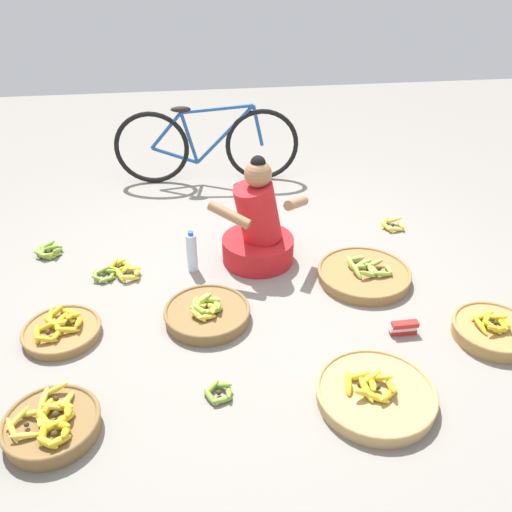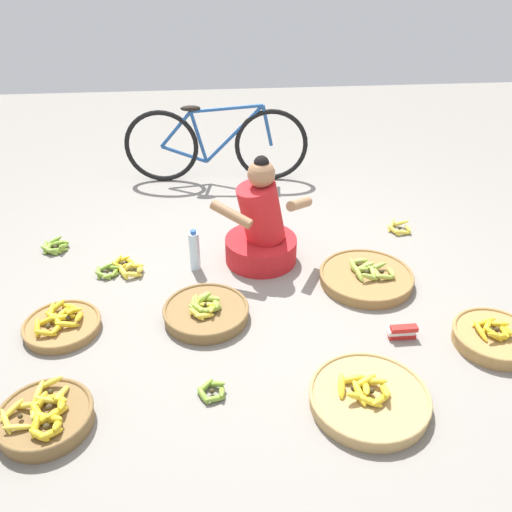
{
  "view_description": "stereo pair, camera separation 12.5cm",
  "coord_description": "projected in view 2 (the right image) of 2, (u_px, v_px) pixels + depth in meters",
  "views": [
    {
      "loc": [
        -0.38,
        -3.0,
        2.13
      ],
      "look_at": [
        0.0,
        -0.2,
        0.35
      ],
      "focal_mm": 37.61,
      "sensor_mm": 36.0,
      "label": 1
    },
    {
      "loc": [
        -0.25,
        -3.01,
        2.13
      ],
      "look_at": [
        0.0,
        -0.2,
        0.35
      ],
      "focal_mm": 37.61,
      "sensor_mm": 36.0,
      "label": 2
    }
  ],
  "objects": [
    {
      "name": "loose_bananas_back_center",
      "position": [
        212.0,
        391.0,
        2.82
      ],
      "size": [
        0.17,
        0.17,
        0.07
      ],
      "color": "olive",
      "rests_on": "ground"
    },
    {
      "name": "banana_basket_back_right",
      "position": [
        369.0,
        398.0,
        2.75
      ],
      "size": [
        0.63,
        0.63,
        0.15
      ],
      "color": "tan",
      "rests_on": "ground"
    },
    {
      "name": "bicycle_leaning",
      "position": [
        216.0,
        144.0,
        4.97
      ],
      "size": [
        1.7,
        0.14,
        0.73
      ],
      "color": "black",
      "rests_on": "ground"
    },
    {
      "name": "packet_carton_stack",
      "position": [
        402.0,
        332.0,
        3.2
      ],
      "size": [
        0.17,
        0.06,
        0.09
      ],
      "color": "red",
      "rests_on": "ground"
    },
    {
      "name": "banana_basket_front_right",
      "position": [
        206.0,
        311.0,
        3.35
      ],
      "size": [
        0.54,
        0.54,
        0.16
      ],
      "color": "brown",
      "rests_on": "ground"
    },
    {
      "name": "banana_basket_near_bicycle",
      "position": [
        494.0,
        337.0,
        3.15
      ],
      "size": [
        0.49,
        0.49,
        0.16
      ],
      "color": "#A87F47",
      "rests_on": "ground"
    },
    {
      "name": "ground_plane",
      "position": [
        253.0,
        283.0,
        3.7
      ],
      "size": [
        10.0,
        10.0,
        0.0
      ],
      "primitive_type": "plane",
      "color": "gray"
    },
    {
      "name": "banana_basket_front_left",
      "position": [
        45.0,
        417.0,
        2.63
      ],
      "size": [
        0.47,
        0.47,
        0.16
      ],
      "color": "brown",
      "rests_on": "ground"
    },
    {
      "name": "loose_bananas_front_center",
      "position": [
        122.0,
        268.0,
        3.81
      ],
      "size": [
        0.35,
        0.29,
        0.09
      ],
      "color": "olive",
      "rests_on": "ground"
    },
    {
      "name": "banana_basket_near_vendor",
      "position": [
        366.0,
        277.0,
        3.68
      ],
      "size": [
        0.64,
        0.64,
        0.15
      ],
      "color": "olive",
      "rests_on": "ground"
    },
    {
      "name": "water_bottle",
      "position": [
        195.0,
        251.0,
        3.78
      ],
      "size": [
        0.07,
        0.07,
        0.31
      ],
      "color": "silver",
      "rests_on": "ground"
    },
    {
      "name": "loose_bananas_back_left",
      "position": [
        399.0,
        228.0,
        4.3
      ],
      "size": [
        0.21,
        0.21,
        0.09
      ],
      "color": "yellow",
      "rests_on": "ground"
    },
    {
      "name": "banana_basket_mid_left",
      "position": [
        62.0,
        324.0,
        3.26
      ],
      "size": [
        0.47,
        0.47,
        0.14
      ],
      "color": "olive",
      "rests_on": "ground"
    },
    {
      "name": "loose_bananas_mid_right",
      "position": [
        55.0,
        247.0,
        4.05
      ],
      "size": [
        0.22,
        0.23,
        0.1
      ],
      "color": "olive",
      "rests_on": "ground"
    },
    {
      "name": "vendor_woman_front",
      "position": [
        261.0,
        229.0,
        3.81
      ],
      "size": [
        0.74,
        0.53,
        0.81
      ],
      "color": "red",
      "rests_on": "ground"
    }
  ]
}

